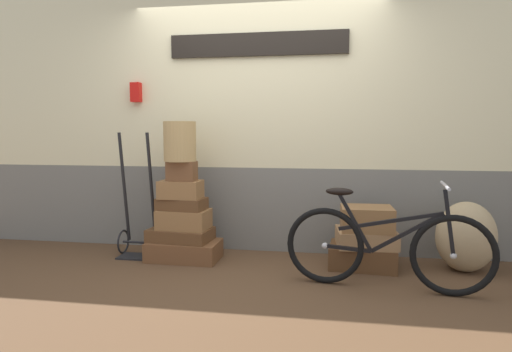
# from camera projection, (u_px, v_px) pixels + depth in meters

# --- Properties ---
(ground) EXTENTS (9.59, 5.20, 0.06)m
(ground) POSITION_uv_depth(u_px,v_px,m) (243.00, 277.00, 3.77)
(ground) COLOR #513823
(station_building) EXTENTS (7.59, 0.74, 2.71)m
(station_building) POSITION_uv_depth(u_px,v_px,m) (260.00, 120.00, 4.45)
(station_building) COLOR slate
(station_building) RESTS_ON ground
(suitcase_0) EXTENTS (0.69, 0.41, 0.18)m
(suitcase_0) POSITION_uv_depth(u_px,v_px,m) (184.00, 250.00, 4.18)
(suitcase_0) COLOR brown
(suitcase_0) RESTS_ON ground
(suitcase_1) EXTENTS (0.63, 0.43, 0.12)m
(suitcase_1) POSITION_uv_depth(u_px,v_px,m) (181.00, 234.00, 4.19)
(suitcase_1) COLOR brown
(suitcase_1) RESTS_ON suitcase_0
(suitcase_2) EXTENTS (0.50, 0.34, 0.18)m
(suitcase_2) POSITION_uv_depth(u_px,v_px,m) (184.00, 219.00, 4.17)
(suitcase_2) COLOR olive
(suitcase_2) RESTS_ON suitcase_1
(suitcase_3) EXTENTS (0.48, 0.31, 0.11)m
(suitcase_3) POSITION_uv_depth(u_px,v_px,m) (182.00, 204.00, 4.16)
(suitcase_3) COLOR brown
(suitcase_3) RESTS_ON suitcase_2
(suitcase_4) EXTENTS (0.40, 0.27, 0.17)m
(suitcase_4) POSITION_uv_depth(u_px,v_px,m) (181.00, 189.00, 4.14)
(suitcase_4) COLOR olive
(suitcase_4) RESTS_ON suitcase_3
(suitcase_5) EXTENTS (0.27, 0.16, 0.19)m
(suitcase_5) POSITION_uv_depth(u_px,v_px,m) (182.00, 171.00, 4.10)
(suitcase_5) COLOR brown
(suitcase_5) RESTS_ON suitcase_4
(suitcase_6) EXTENTS (0.62, 0.46, 0.20)m
(suitcase_6) POSITION_uv_depth(u_px,v_px,m) (363.00, 256.00, 3.94)
(suitcase_6) COLOR brown
(suitcase_6) RESTS_ON ground
(suitcase_7) EXTENTS (0.55, 0.46, 0.15)m
(suitcase_7) POSITION_uv_depth(u_px,v_px,m) (366.00, 238.00, 3.91)
(suitcase_7) COLOR #9E754C
(suitcase_7) RESTS_ON suitcase_6
(suitcase_8) EXTENTS (0.46, 0.36, 0.21)m
(suitcase_8) POSITION_uv_depth(u_px,v_px,m) (367.00, 219.00, 3.86)
(suitcase_8) COLOR olive
(suitcase_8) RESTS_ON suitcase_7
(wicker_basket) EXTENTS (0.31, 0.31, 0.38)m
(wicker_basket) POSITION_uv_depth(u_px,v_px,m) (180.00, 141.00, 4.08)
(wicker_basket) COLOR tan
(wicker_basket) RESTS_ON suitcase_5
(luggage_trolley) EXTENTS (0.37, 0.34, 1.23)m
(luggage_trolley) POSITION_uv_depth(u_px,v_px,m) (138.00, 224.00, 4.31)
(luggage_trolley) COLOR black
(luggage_trolley) RESTS_ON ground
(burlap_sack) EXTENTS (0.51, 0.43, 0.62)m
(burlap_sack) POSITION_uv_depth(u_px,v_px,m) (466.00, 237.00, 3.80)
(burlap_sack) COLOR tan
(burlap_sack) RESTS_ON ground
(bicycle) EXTENTS (1.57, 0.46, 0.85)m
(bicycle) POSITION_uv_depth(u_px,v_px,m) (386.00, 247.00, 3.36)
(bicycle) COLOR black
(bicycle) RESTS_ON ground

